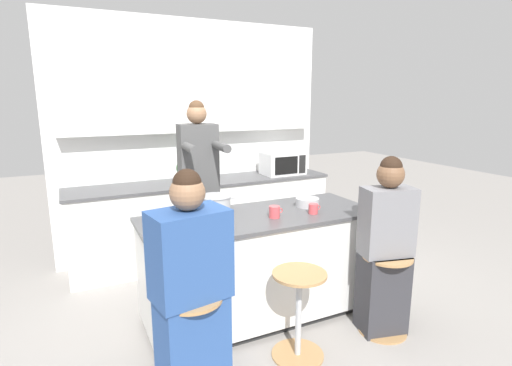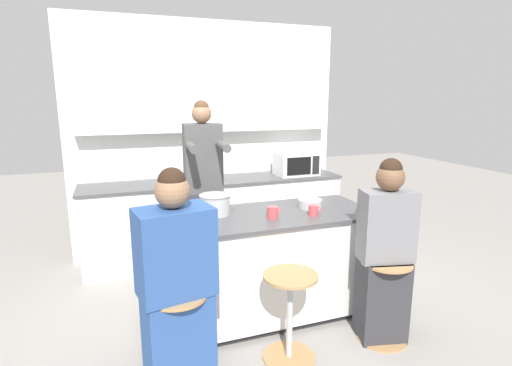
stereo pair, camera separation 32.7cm
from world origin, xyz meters
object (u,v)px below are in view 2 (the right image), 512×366
Objects in this scene: bar_stool_leftmost at (179,335)px; bar_stool_center at (290,312)px; person_cooking at (204,200)px; person_seated_near at (384,258)px; microwave at (296,164)px; person_wrapped_blanket at (177,288)px; fruit_bowl at (310,204)px; coffee_cup_near at (313,210)px; kitchen_island at (259,266)px; bar_stool_rightmost at (384,296)px; coffee_cup_far at (273,212)px; cooking_pot at (215,204)px; potted_plant at (198,168)px.

bar_stool_center is at bearing 0.41° from bar_stool_leftmost.
person_seated_near is at bearing -43.84° from person_cooking.
person_cooking is 1.55m from microwave.
person_wrapped_blanket reaches higher than fruit_bowl.
fruit_bowl is at bearing 18.11° from person_wrapped_blanket.
fruit_bowl is at bearing -29.78° from person_cooking.
coffee_cup_near is 1.65m from microwave.
bar_stool_leftmost is at bearing -152.02° from fruit_bowl.
fruit_bowl is (-0.29, 0.67, 0.28)m from person_seated_near.
person_seated_near reaches higher than kitchen_island.
kitchen_island is 1.07× the size of person_cooking.
person_cooking reaches higher than bar_stool_leftmost.
bar_stool_leftmost is at bearing -179.59° from bar_stool_center.
coffee_cup_far is at bearing 143.38° from bar_stool_rightmost.
cooking_pot is at bearing -136.76° from microwave.
kitchen_island is at bearing -125.68° from microwave.
kitchen_island reaches higher than bar_stool_center.
bar_stool_leftmost and bar_stool_rightmost have the same top height.
bar_stool_rightmost is at bearing -36.62° from coffee_cup_far.
bar_stool_center is 2.34m from microwave.
bar_stool_rightmost is 5.88× the size of coffee_cup_near.
coffee_cup_far is (0.84, 0.50, 0.59)m from bar_stool_leftmost.
person_wrapped_blanket is at bearing -149.45° from coffee_cup_far.
coffee_cup_near is at bearing 141.88° from person_seated_near.
coffee_cup_near is (-0.08, -0.21, 0.00)m from fruit_bowl.
potted_plant is (0.12, 0.83, 0.15)m from person_cooking.
person_wrapped_blanket reaches higher than microwave.
person_wrapped_blanket is at bearing 178.97° from bar_stool_rightmost.
microwave is (0.99, 1.38, 0.60)m from kitchen_island.
person_seated_near is at bearing 0.10° from bar_stool_leftmost.
fruit_bowl reaches higher than bar_stool_leftmost.
bar_stool_rightmost is 0.30m from person_seated_near.
bar_stool_rightmost is (0.78, -0.03, 0.00)m from bar_stool_center.
potted_plant is at bearing 84.35° from cooking_pot.
bar_stool_center is 0.84m from person_wrapped_blanket.
person_seated_near is at bearing -96.23° from microwave.
potted_plant is (-0.21, 2.04, 0.70)m from bar_stool_center.
coffee_cup_near is (0.41, -0.16, 0.49)m from kitchen_island.
bar_stool_rightmost is at bearing -44.44° from person_cooking.
potted_plant reaches higher than coffee_cup_far.
person_seated_near is at bearing -64.31° from potted_plant.
kitchen_island reaches higher than bar_stool_leftmost.
person_wrapped_blanket is at bearing -166.49° from person_seated_near.
person_cooking is 0.81m from coffee_cup_far.
bar_stool_leftmost is 1.00× the size of bar_stool_center.
bar_stool_leftmost is at bearing 179.07° from bar_stool_rightmost.
bar_stool_rightmost is 0.36× the size of person_cooking.
potted_plant reaches higher than bar_stool_rightmost.
person_cooking is (0.45, 1.21, 0.55)m from bar_stool_leftmost.
coffee_cup_near is at bearing -41.65° from person_cooking.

